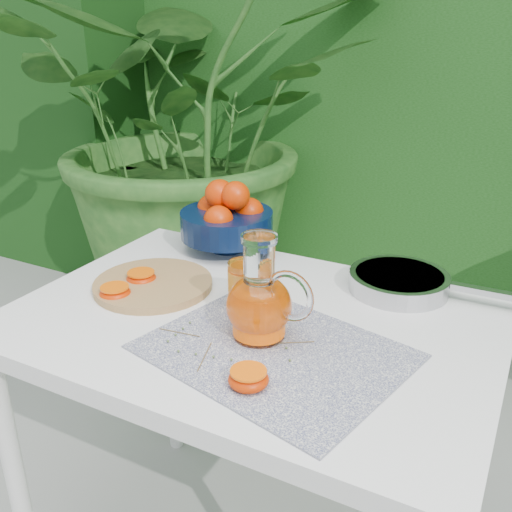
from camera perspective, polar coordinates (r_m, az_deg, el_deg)
The scene contains 11 objects.
hedge_backdrop at distance 3.02m, azimuth 22.91°, elevation 18.49°, with size 8.00×1.65×2.50m.
potted_plant_left at distance 2.67m, azimuth -6.05°, elevation 13.49°, with size 1.82×1.82×1.82m, color #20541C.
white_table at distance 1.25m, azimuth -0.43°, elevation -9.33°, with size 1.00×0.70×0.75m.
placemat at distance 1.08m, azimuth 1.85°, elevation -9.49°, with size 0.46×0.36×0.00m, color #0B1042.
cutting_board at distance 1.34m, azimuth -10.25°, elevation -2.80°, with size 0.27×0.27×0.02m, color #A17249.
fruit_bowl at distance 1.52m, azimuth -2.90°, elevation 3.82°, with size 0.29×0.29×0.19m.
juice_pitcher at distance 1.09m, azimuth 0.42°, elevation -4.71°, with size 0.19×0.14×0.21m.
juice_tumbler at distance 1.21m, azimuth -1.19°, elevation -3.02°, with size 0.07×0.07×0.10m.
saute_pan at distance 1.35m, azimuth 14.24°, elevation -2.45°, with size 0.40×0.23×0.04m.
orange_halves at distance 1.21m, azimuth -9.48°, elevation -5.42°, with size 0.50×0.32×0.03m.
thyme_sprigs at distance 1.10m, azimuth -3.12°, elevation -8.70°, with size 0.29×0.21×0.01m.
Camera 1 is at (0.38, -0.94, 1.33)m, focal length 40.00 mm.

